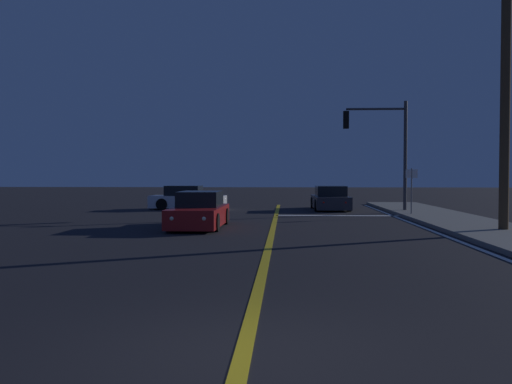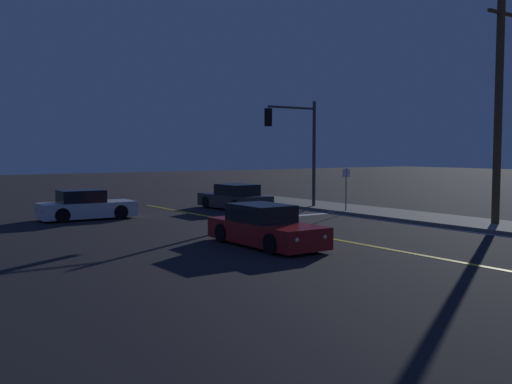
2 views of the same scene
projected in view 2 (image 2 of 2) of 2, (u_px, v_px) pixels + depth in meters
name	position (u px, v px, depth m)	size (l,w,h in m)	color
lane_line_center	(401.00, 251.00, 17.85)	(0.20, 37.63, 0.01)	gold
lane_line_edge_right	(505.00, 236.00, 21.01)	(0.16, 37.63, 0.01)	white
stop_bar	(285.00, 217.00, 27.34)	(5.80, 0.50, 0.01)	white
car_lead_oncoming_white	(86.00, 206.00, 26.38)	(4.29, 1.96, 1.34)	silver
car_far_approaching_red	(265.00, 228.00, 19.02)	(1.85, 4.68, 1.34)	maroon
car_side_waiting_charcoal	(235.00, 198.00, 30.98)	(2.04, 4.65, 1.34)	#2D2D33
traffic_signal_near_right	(298.00, 138.00, 30.42)	(3.27, 0.28, 5.74)	#38383D
utility_pole_right	(499.00, 99.00, 23.35)	(1.98, 0.32, 9.98)	#4C3823
street_sign_corner	(346.00, 183.00, 28.76)	(0.56, 0.11, 2.26)	slate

